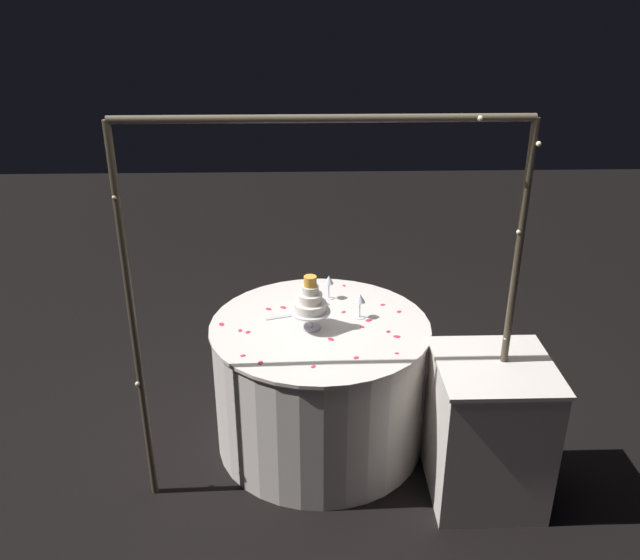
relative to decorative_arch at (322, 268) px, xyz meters
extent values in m
plane|color=black|center=(0.00, -0.43, -1.31)|extent=(12.00, 12.00, 0.00)
cylinder|color=#473D2D|center=(-0.91, 0.00, -0.31)|extent=(0.04, 0.04, 2.00)
cylinder|color=#473D2D|center=(0.91, 0.00, -0.31)|extent=(0.04, 0.04, 2.00)
cylinder|color=#473D2D|center=(0.00, 0.00, 0.69)|extent=(1.82, 0.04, 0.04)
sphere|color=#F9EAB2|center=(-0.91, 0.00, -0.39)|extent=(0.02, 0.02, 0.02)
sphere|color=#F9EAB2|center=(0.91, 0.00, -1.05)|extent=(0.02, 0.02, 0.02)
sphere|color=#F9EAB2|center=(-0.67, 0.01, 0.69)|extent=(0.02, 0.02, 0.02)
sphere|color=#F9EAB2|center=(-0.93, 0.02, 0.58)|extent=(0.02, 0.02, 0.02)
sphere|color=#F9EAB2|center=(0.92, 0.02, -0.61)|extent=(0.02, 0.02, 0.02)
sphere|color=#F9EAB2|center=(-0.24, 0.00, 0.69)|extent=(0.02, 0.02, 0.02)
sphere|color=#F9EAB2|center=(-0.90, 0.01, 0.17)|extent=(0.02, 0.02, 0.02)
sphere|color=#F9EAB2|center=(0.93, -0.01, -0.63)|extent=(0.02, 0.02, 0.02)
sphere|color=#F9EAB2|center=(0.13, 0.01, 0.69)|extent=(0.02, 0.02, 0.02)
sphere|color=#F9EAB2|center=(-0.90, -0.01, -0.54)|extent=(0.02, 0.02, 0.02)
sphere|color=#F9EAB2|center=(0.91, -0.02, -0.93)|extent=(0.02, 0.02, 0.02)
sphere|color=#F9EAB2|center=(0.51, 0.00, 0.69)|extent=(0.02, 0.02, 0.02)
sphere|color=#F9EAB2|center=(-0.89, -0.01, -0.75)|extent=(0.02, 0.02, 0.02)
sphere|color=#F9EAB2|center=(0.91, 0.01, 0.36)|extent=(0.02, 0.02, 0.02)
sphere|color=#F9EAB2|center=(0.90, 0.00, 0.69)|extent=(0.02, 0.02, 0.02)
cylinder|color=silver|center=(0.00, -0.43, -0.93)|extent=(1.21, 1.21, 0.76)
cylinder|color=silver|center=(0.00, -0.43, -0.54)|extent=(1.23, 1.23, 0.02)
cube|color=silver|center=(-0.86, 0.04, -0.93)|extent=(0.56, 0.56, 0.78)
cube|color=silver|center=(-0.86, 0.04, -0.53)|extent=(0.58, 0.58, 0.02)
cylinder|color=silver|center=(0.05, -0.39, -0.53)|extent=(0.11, 0.11, 0.01)
cylinder|color=silver|center=(0.05, -0.39, -0.48)|extent=(0.02, 0.02, 0.09)
cylinder|color=silver|center=(0.05, -0.39, -0.43)|extent=(0.22, 0.22, 0.01)
cylinder|color=silver|center=(0.05, -0.39, -0.40)|extent=(0.18, 0.18, 0.05)
cylinder|color=silver|center=(0.05, -0.39, -0.35)|extent=(0.13, 0.13, 0.05)
cylinder|color=silver|center=(0.05, -0.39, -0.30)|extent=(0.09, 0.09, 0.05)
cylinder|color=gold|center=(0.05, -0.39, -0.25)|extent=(0.07, 0.07, 0.06)
cylinder|color=silver|center=(-0.23, -0.51, -0.53)|extent=(0.06, 0.06, 0.00)
cylinder|color=silver|center=(-0.23, -0.51, -0.48)|extent=(0.01, 0.01, 0.09)
cone|color=silver|center=(-0.23, -0.51, -0.41)|extent=(0.06, 0.06, 0.05)
cylinder|color=silver|center=(-0.06, -0.76, -0.53)|extent=(0.06, 0.06, 0.00)
cylinder|color=silver|center=(-0.06, -0.76, -0.48)|extent=(0.01, 0.01, 0.09)
cone|color=silver|center=(-0.06, -0.76, -0.41)|extent=(0.06, 0.06, 0.05)
cylinder|color=silver|center=(0.05, -0.67, -0.53)|extent=(0.06, 0.06, 0.00)
cylinder|color=silver|center=(0.05, -0.67, -0.48)|extent=(0.01, 0.01, 0.10)
cone|color=silver|center=(0.05, -0.67, -0.40)|extent=(0.06, 0.06, 0.06)
cube|color=silver|center=(0.20, -0.53, -0.53)|extent=(0.22, 0.09, 0.01)
cube|color=white|center=(0.07, -0.57, -0.52)|extent=(0.09, 0.05, 0.01)
ellipsoid|color=#E02D47|center=(-0.05, -0.26, -0.53)|extent=(0.05, 0.05, 0.00)
ellipsoid|color=#E02D47|center=(-0.37, -0.33, -0.53)|extent=(0.03, 0.04, 0.00)
ellipsoid|color=#E02D47|center=(-0.17, -0.93, -0.53)|extent=(0.03, 0.03, 0.00)
ellipsoid|color=#E02D47|center=(0.44, -0.37, -0.53)|extent=(0.02, 0.03, 0.00)
ellipsoid|color=#E02D47|center=(0.40, -0.10, -0.53)|extent=(0.03, 0.03, 0.00)
ellipsoid|color=#E02D47|center=(-0.41, -0.28, -0.53)|extent=(0.04, 0.03, 0.00)
ellipsoid|color=#E02D47|center=(0.21, -0.64, -0.53)|extent=(0.05, 0.05, 0.00)
ellipsoid|color=#E02D47|center=(0.29, -0.62, -0.53)|extent=(0.04, 0.04, 0.00)
ellipsoid|color=#E02D47|center=(-0.38, -0.66, -0.53)|extent=(0.03, 0.03, 0.00)
ellipsoid|color=#E02D47|center=(-0.28, -0.47, -0.53)|extent=(0.05, 0.04, 0.00)
ellipsoid|color=#E02D47|center=(-0.17, -0.07, -0.53)|extent=(0.04, 0.04, 0.00)
ellipsoid|color=#E02D47|center=(-0.14, -0.57, -0.53)|extent=(0.04, 0.04, 0.00)
ellipsoid|color=#E02D47|center=(0.31, -0.03, -0.53)|extent=(0.03, 0.04, 0.00)
ellipsoid|color=#E02D47|center=(0.55, -0.44, -0.53)|extent=(0.04, 0.05, 0.00)
ellipsoid|color=#E02D47|center=(0.02, -0.59, -0.53)|extent=(0.03, 0.04, 0.00)
ellipsoid|color=#E02D47|center=(-0.23, -0.39, -0.53)|extent=(0.03, 0.03, 0.00)
ellipsoid|color=#E02D47|center=(-0.46, -0.57, -0.53)|extent=(0.04, 0.04, 0.00)
ellipsoid|color=#E02D47|center=(0.13, -0.61, -0.53)|extent=(0.04, 0.04, 0.00)
ellipsoid|color=#E02D47|center=(0.10, -0.52, -0.53)|extent=(0.04, 0.04, 0.00)
ellipsoid|color=#E02D47|center=(0.05, 0.01, -0.53)|extent=(0.03, 0.03, 0.00)
ellipsoid|color=#E02D47|center=(0.39, -0.35, -0.53)|extent=(0.04, 0.04, 0.00)
ellipsoid|color=#E02D47|center=(-0.39, -0.10, -0.53)|extent=(0.03, 0.02, 0.00)
camera|label=1|loc=(0.09, 2.84, 1.24)|focal=37.43mm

